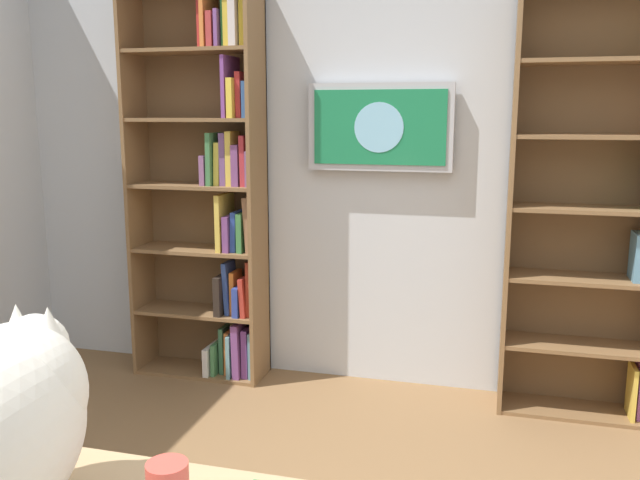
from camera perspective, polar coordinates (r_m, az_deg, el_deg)
wall_back at (r=3.66m, az=6.06°, el=8.27°), size 4.52×0.06×2.70m
bookshelf_left at (r=3.53m, az=24.53°, el=2.02°), size 0.88×0.28×2.10m
bookshelf_right at (r=3.80m, az=-9.15°, el=4.19°), size 0.76×0.28×2.21m
wall_mounted_tv at (r=3.58m, az=5.16°, el=9.58°), size 0.77×0.07×0.46m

